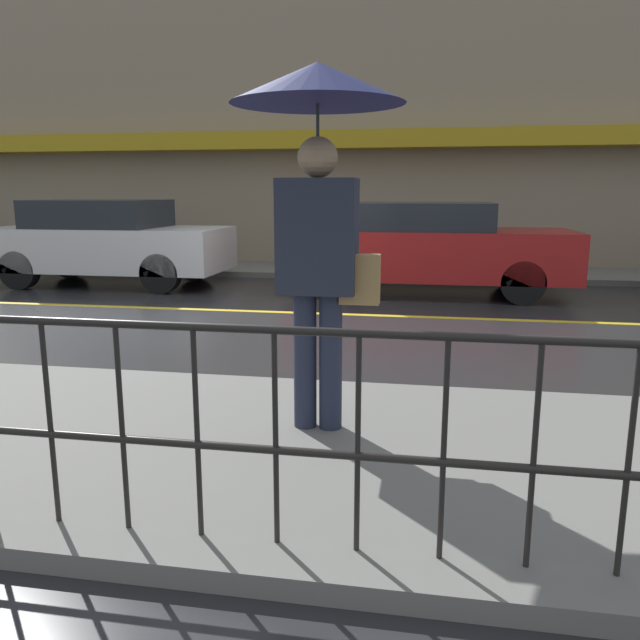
% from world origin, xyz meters
% --- Properties ---
extents(ground_plane, '(80.00, 80.00, 0.00)m').
position_xyz_m(ground_plane, '(0.00, 0.00, 0.00)').
color(ground_plane, '#262628').
extents(sidewalk_near, '(28.00, 2.60, 0.10)m').
position_xyz_m(sidewalk_near, '(0.00, -4.56, 0.05)').
color(sidewalk_near, slate).
rests_on(sidewalk_near, ground_plane).
extents(sidewalk_far, '(28.00, 1.79, 0.10)m').
position_xyz_m(sidewalk_far, '(0.00, 4.15, 0.05)').
color(sidewalk_far, slate).
rests_on(sidewalk_far, ground_plane).
extents(lane_marking, '(25.20, 0.12, 0.01)m').
position_xyz_m(lane_marking, '(0.00, 0.00, 0.00)').
color(lane_marking, gold).
rests_on(lane_marking, ground_plane).
extents(building_storefront, '(28.00, 0.85, 5.78)m').
position_xyz_m(building_storefront, '(0.00, 5.17, 2.87)').
color(building_storefront, gray).
rests_on(building_storefront, ground_plane).
extents(pedestrian, '(1.02, 1.02, 2.21)m').
position_xyz_m(pedestrian, '(1.31, -4.25, 1.80)').
color(pedestrian, '#23283D').
rests_on(pedestrian, sidewalk_near).
extents(car_white, '(4.00, 1.70, 1.45)m').
position_xyz_m(car_white, '(-3.48, 1.97, 0.74)').
color(car_white, silver).
rests_on(car_white, ground_plane).
extents(car_red, '(4.41, 1.78, 1.42)m').
position_xyz_m(car_red, '(1.89, 1.97, 0.74)').
color(car_red, maroon).
rests_on(car_red, ground_plane).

